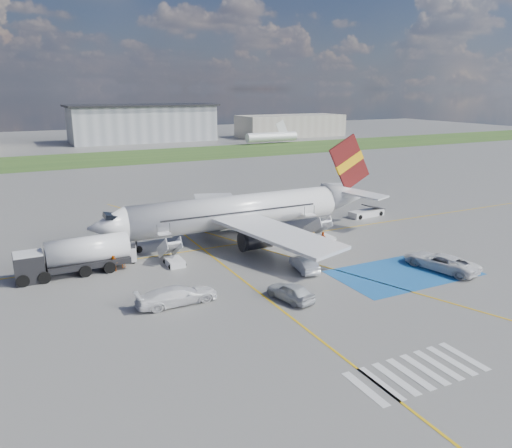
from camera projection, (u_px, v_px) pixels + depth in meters
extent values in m
plane|color=#60605E|center=(296.00, 276.00, 48.24)|extent=(400.00, 400.00, 0.00)
cube|color=#2D4C1E|center=(107.00, 158.00, 130.10)|extent=(400.00, 30.00, 0.01)
cube|color=gold|center=(243.00, 243.00, 58.58)|extent=(120.00, 0.20, 0.01)
cube|color=gold|center=(308.00, 330.00, 37.44)|extent=(0.20, 60.00, 0.01)
cube|color=gold|center=(243.00, 243.00, 58.58)|extent=(20.71, 56.45, 0.01)
cube|color=#1A589F|center=(404.00, 273.00, 49.13)|extent=(14.00, 8.00, 0.01)
cube|color=silver|center=(365.00, 389.00, 30.12)|extent=(0.60, 4.00, 0.01)
cube|color=silver|center=(381.00, 384.00, 30.64)|extent=(0.60, 4.00, 0.01)
cube|color=silver|center=(396.00, 379.00, 31.16)|extent=(0.60, 4.00, 0.01)
cube|color=silver|center=(410.00, 374.00, 31.68)|extent=(0.60, 4.00, 0.01)
cube|color=silver|center=(424.00, 369.00, 32.20)|extent=(0.60, 4.00, 0.01)
cube|color=silver|center=(438.00, 365.00, 32.72)|extent=(0.60, 4.00, 0.01)
cube|color=silver|center=(451.00, 361.00, 33.25)|extent=(0.60, 4.00, 0.01)
cube|color=silver|center=(464.00, 356.00, 33.77)|extent=(0.60, 4.00, 0.01)
cube|color=gray|center=(143.00, 124.00, 171.70)|extent=(48.00, 18.00, 12.00)
cube|color=gray|center=(290.00, 126.00, 190.09)|extent=(40.00, 16.00, 8.00)
cylinder|color=silver|center=(235.00, 212.00, 59.41)|extent=(26.00, 3.90, 3.90)
cone|color=silver|center=(107.00, 227.00, 52.89)|extent=(4.00, 3.90, 3.90)
cube|color=black|center=(112.00, 216.00, 52.88)|extent=(1.67, 1.90, 0.82)
cone|color=silver|center=(346.00, 196.00, 66.35)|extent=(6.50, 3.90, 3.90)
cube|color=silver|center=(277.00, 233.00, 52.68)|extent=(9.86, 15.95, 1.40)
cube|color=silver|center=(216.00, 202.00, 67.33)|extent=(9.86, 15.95, 1.40)
cylinder|color=#38383A|center=(257.00, 240.00, 55.11)|extent=(3.40, 2.10, 2.10)
cylinder|color=#38383A|center=(218.00, 217.00, 64.76)|extent=(3.40, 2.10, 2.10)
cube|color=#570F0F|center=(349.00, 163.00, 65.33)|extent=(6.62, 0.30, 7.45)
cube|color=#F7B00D|center=(349.00, 163.00, 65.33)|extent=(4.36, 0.40, 3.08)
cube|color=silver|center=(365.00, 194.00, 63.67)|extent=(4.73, 5.95, 0.49)
cube|color=silver|center=(336.00, 186.00, 69.18)|extent=(4.73, 5.95, 0.49)
cube|color=black|center=(242.00, 212.00, 57.63)|extent=(19.50, 0.04, 0.18)
cube|color=black|center=(229.00, 205.00, 61.01)|extent=(19.50, 0.04, 0.18)
cube|color=silver|center=(169.00, 248.00, 52.22)|extent=(1.40, 3.73, 2.32)
cube|color=silver|center=(164.00, 234.00, 53.58)|extent=(1.40, 1.00, 0.12)
cylinder|color=black|center=(157.00, 229.00, 53.13)|extent=(0.06, 0.06, 1.10)
cylinder|color=black|center=(170.00, 228.00, 53.74)|extent=(0.06, 0.06, 1.10)
cube|color=silver|center=(175.00, 262.00, 51.12)|extent=(1.60, 2.40, 0.70)
cube|color=silver|center=(317.00, 227.00, 60.26)|extent=(1.40, 3.73, 2.32)
cube|color=silver|center=(309.00, 215.00, 61.62)|extent=(1.40, 1.00, 0.12)
cylinder|color=black|center=(305.00, 211.00, 61.17)|extent=(0.06, 0.06, 1.10)
cylinder|color=black|center=(314.00, 210.00, 61.78)|extent=(0.06, 0.06, 1.10)
cube|color=silver|center=(325.00, 239.00, 59.17)|extent=(1.60, 2.40, 0.70)
cube|color=black|center=(29.00, 268.00, 46.73)|extent=(2.67, 2.67, 2.63)
cylinder|color=silver|center=(88.00, 250.00, 48.88)|extent=(7.82, 2.74, 2.63)
cube|color=black|center=(89.00, 262.00, 49.23)|extent=(7.82, 2.74, 0.57)
cube|color=silver|center=(126.00, 254.00, 51.85)|extent=(2.38, 1.75, 1.50)
cube|color=black|center=(125.00, 247.00, 51.64)|extent=(2.25, 1.62, 0.13)
cube|color=silver|center=(366.00, 213.00, 70.82)|extent=(5.53, 2.35, 0.90)
cube|color=black|center=(373.00, 207.00, 71.32)|extent=(3.63, 1.71, 1.00)
imported|color=#B9BDC1|center=(290.00, 291.00, 42.61)|extent=(2.89, 4.96, 1.58)
imported|color=silver|center=(304.00, 264.00, 49.54)|extent=(2.34, 4.76, 1.50)
imported|color=white|center=(441.00, 259.00, 49.81)|extent=(3.88, 6.24, 2.17)
imported|color=white|center=(177.00, 292.00, 41.80)|extent=(5.28, 2.25, 2.05)
imported|color=#DB570B|center=(124.00, 259.00, 50.49)|extent=(0.72, 0.64, 1.67)
imported|color=orange|center=(114.00, 263.00, 49.32)|extent=(1.06, 1.05, 1.73)
imported|color=#E9540C|center=(323.00, 240.00, 56.53)|extent=(1.00, 1.20, 1.91)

